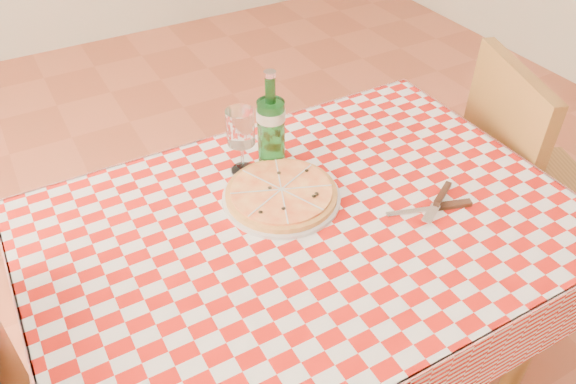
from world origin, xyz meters
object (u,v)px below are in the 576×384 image
object	(u,v)px
pizza_plate	(281,193)
chair_near	(519,176)
water_bottle	(271,119)
wine_glass	(241,142)
dining_table	(307,251)

from	to	relation	value
pizza_plate	chair_near	bearing A→B (deg)	-3.35
water_bottle	wine_glass	world-z (taller)	water_bottle
water_bottle	wine_glass	distance (m)	0.10
pizza_plate	water_bottle	size ratio (longest dim) A/B	1.10
dining_table	wine_glass	size ratio (longest dim) A/B	6.49
chair_near	water_bottle	xyz separation A→B (m)	(-0.81, 0.20, 0.36)
pizza_plate	dining_table	bearing A→B (deg)	-83.60
dining_table	pizza_plate	world-z (taller)	pizza_plate
chair_near	pizza_plate	world-z (taller)	chair_near
water_bottle	wine_glass	xyz separation A→B (m)	(-0.09, 0.00, -0.04)
dining_table	water_bottle	size ratio (longest dim) A/B	4.42
pizza_plate	wine_glass	world-z (taller)	wine_glass
pizza_plate	wine_glass	bearing A→B (deg)	101.92
chair_near	dining_table	bearing A→B (deg)	-156.66
pizza_plate	water_bottle	distance (m)	0.20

